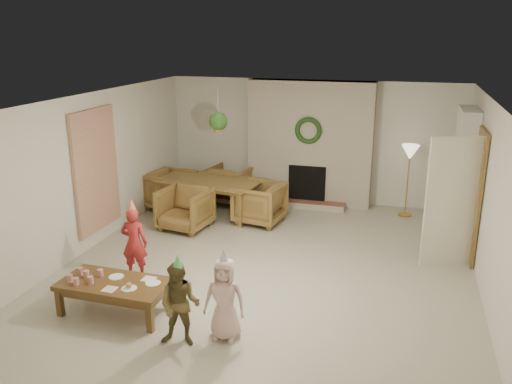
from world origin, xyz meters
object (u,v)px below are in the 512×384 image
(dining_chair_far, at_px, (230,184))
(dining_chair_left, at_px, (171,190))
(dining_chair_right, at_px, (260,203))
(child_red, at_px, (134,243))
(coffee_table_top, at_px, (115,284))
(dining_chair_near, at_px, (185,209))
(child_pink, at_px, (225,299))
(dining_table, at_px, (209,197))
(child_plaid, at_px, (180,305))

(dining_chair_far, relative_size, dining_chair_left, 1.00)
(dining_chair_right, height_order, child_red, child_red)
(dining_chair_left, relative_size, coffee_table_top, 0.61)
(dining_chair_near, distance_m, coffee_table_top, 2.99)
(coffee_table_top, bearing_deg, dining_chair_near, 97.60)
(dining_chair_left, bearing_deg, dining_chair_near, -135.00)
(dining_chair_left, height_order, child_pink, child_pink)
(dining_table, distance_m, dining_chair_left, 0.86)
(child_pink, bearing_deg, dining_chair_far, 104.56)
(dining_chair_near, xyz_separation_m, coffee_table_top, (0.34, -2.97, 0.01))
(dining_table, height_order, dining_chair_near, dining_chair_near)
(child_pink, bearing_deg, dining_chair_right, 96.10)
(dining_chair_left, relative_size, child_red, 0.80)
(dining_chair_far, bearing_deg, child_pink, 117.05)
(dining_table, bearing_deg, child_pink, -57.75)
(dining_chair_far, bearing_deg, dining_chair_right, 141.34)
(child_plaid, bearing_deg, dining_chair_left, 108.88)
(coffee_table_top, xyz_separation_m, child_pink, (1.51, -0.15, 0.10))
(dining_chair_near, bearing_deg, coffee_table_top, -74.62)
(dining_chair_near, height_order, child_pink, child_pink)
(dining_chair_right, xyz_separation_m, child_pink, (0.65, -3.80, 0.12))
(dining_chair_near, height_order, dining_chair_right, same)
(child_pink, bearing_deg, coffee_table_top, 170.74)
(dining_chair_far, xyz_separation_m, dining_chair_right, (0.93, -1.02, 0.00))
(dining_chair_near, relative_size, child_plaid, 0.84)
(dining_chair_near, relative_size, dining_chair_left, 1.00)
(dining_chair_right, xyz_separation_m, child_plaid, (0.22, -4.07, 0.12))
(coffee_table_top, height_order, child_red, child_red)
(dining_chair_left, xyz_separation_m, child_pink, (2.57, -4.10, 0.12))
(dining_chair_near, height_order, dining_chair_far, same)
(dining_table, relative_size, dining_chair_far, 2.34)
(dining_table, xyz_separation_m, dining_chair_near, (-0.13, -0.85, 0.04))
(dining_chair_left, relative_size, dining_chair_right, 1.00)
(dining_table, distance_m, coffee_table_top, 3.83)
(coffee_table_top, bearing_deg, dining_chair_far, 91.99)
(dining_chair_right, bearing_deg, child_pink, 18.60)
(dining_chair_right, bearing_deg, dining_chair_near, -51.34)
(child_red, bearing_deg, coffee_table_top, 96.16)
(dining_chair_near, height_order, dining_chair_left, same)
(dining_table, xyz_separation_m, dining_chair_far, (0.13, 0.85, 0.04))
(dining_table, xyz_separation_m, dining_chair_right, (1.06, -0.17, 0.04))
(dining_chair_left, height_order, dining_chair_right, same)
(dining_chair_near, bearing_deg, child_red, -78.90)
(coffee_table_top, distance_m, child_plaid, 1.16)
(child_pink, bearing_deg, dining_chair_near, 117.05)
(coffee_table_top, relative_size, child_pink, 1.39)
(dining_chair_left, bearing_deg, child_pink, -139.09)
(dining_chair_left, bearing_deg, dining_table, -90.00)
(dining_chair_left, distance_m, child_red, 3.06)
(child_red, bearing_deg, dining_chair_far, -101.47)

